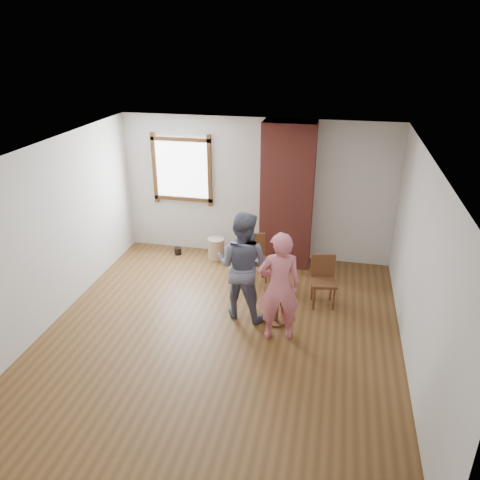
# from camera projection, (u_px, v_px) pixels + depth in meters

# --- Properties ---
(ground) EXTENTS (5.50, 5.50, 0.00)m
(ground) POSITION_uv_depth(u_px,v_px,m) (220.00, 336.00, 6.63)
(ground) COLOR brown
(ground) RESTS_ON ground
(room_shell) EXTENTS (5.04, 5.52, 2.62)m
(room_shell) POSITION_uv_depth(u_px,v_px,m) (225.00, 201.00, 6.45)
(room_shell) COLOR silver
(room_shell) RESTS_ON ground
(brick_chimney) EXTENTS (0.90, 0.50, 2.60)m
(brick_chimney) POSITION_uv_depth(u_px,v_px,m) (287.00, 196.00, 8.22)
(brick_chimney) COLOR brown
(brick_chimney) RESTS_ON ground
(stoneware_crock) EXTENTS (0.41, 0.41, 0.40)m
(stoneware_crock) POSITION_uv_depth(u_px,v_px,m) (216.00, 248.00, 8.83)
(stoneware_crock) COLOR #C2A98C
(stoneware_crock) RESTS_ON ground
(dark_pot) EXTENTS (0.17, 0.17, 0.14)m
(dark_pot) POSITION_uv_depth(u_px,v_px,m) (178.00, 251.00, 9.03)
(dark_pot) COLOR black
(dark_pot) RESTS_ON ground
(dining_chair_left) EXTENTS (0.50, 0.50, 0.84)m
(dining_chair_left) POSITION_uv_depth(u_px,v_px,m) (255.00, 256.00, 7.91)
(dining_chair_left) COLOR #5D301B
(dining_chair_left) RESTS_ON ground
(dining_chair_right) EXTENTS (0.43, 0.43, 0.80)m
(dining_chair_right) POSITION_uv_depth(u_px,v_px,m) (323.00, 278.00, 7.26)
(dining_chair_right) COLOR #5D301B
(dining_chair_right) RESTS_ON ground
(side_table) EXTENTS (0.40, 0.40, 0.60)m
(side_table) POSITION_uv_depth(u_px,v_px,m) (277.00, 299.00, 6.77)
(side_table) COLOR #5D301B
(side_table) RESTS_ON ground
(cake_plate) EXTENTS (0.18, 0.18, 0.01)m
(cake_plate) POSITION_uv_depth(u_px,v_px,m) (277.00, 287.00, 6.69)
(cake_plate) COLOR white
(cake_plate) RESTS_ON side_table
(cake_slice) EXTENTS (0.08, 0.07, 0.06)m
(cake_slice) POSITION_uv_depth(u_px,v_px,m) (278.00, 285.00, 6.67)
(cake_slice) COLOR white
(cake_slice) RESTS_ON cake_plate
(man) EXTENTS (0.92, 0.78, 1.66)m
(man) POSITION_uv_depth(u_px,v_px,m) (242.00, 265.00, 6.81)
(man) COLOR #121834
(man) RESTS_ON ground
(person_pink) EXTENTS (0.66, 0.51, 1.60)m
(person_pink) POSITION_uv_depth(u_px,v_px,m) (279.00, 287.00, 6.29)
(person_pink) COLOR #D06877
(person_pink) RESTS_ON ground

